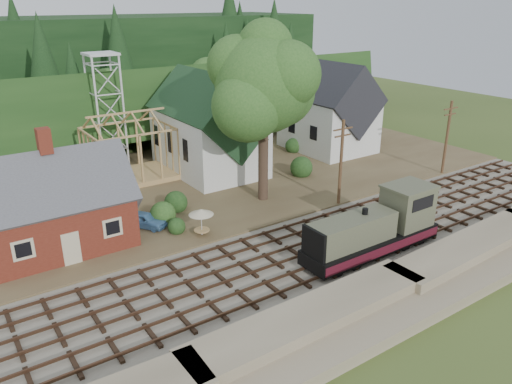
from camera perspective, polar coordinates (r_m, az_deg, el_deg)
ground at (r=38.23m, az=7.04°, el=-6.42°), size 140.00×140.00×0.00m
embankment at (r=33.28m, az=16.89°, el=-11.82°), size 64.00×5.00×1.60m
railroad_bed at (r=38.19m, az=7.04°, el=-6.32°), size 64.00×11.00×0.16m
village_flat at (r=51.79m, az=-6.13°, el=1.38°), size 64.00×26.00×0.30m
hillside at (r=73.01m, az=-15.27°, el=6.51°), size 70.00×28.96×12.74m
ridge at (r=87.94m, az=-18.89°, el=8.54°), size 80.00×20.00×12.00m
depot at (r=39.45m, az=-21.99°, el=-1.85°), size 10.80×7.41×9.00m
church at (r=52.67m, az=-5.30°, el=7.47°), size 8.40×15.17×13.00m
farmhouse at (r=61.42m, az=8.30°, el=9.02°), size 8.40×10.80×10.60m
timber_frame at (r=52.02m, az=-14.22°, el=4.54°), size 8.20×6.20×6.99m
lattice_tower at (r=56.19m, az=-17.10°, el=12.55°), size 3.20×3.20×12.12m
big_tree at (r=43.77m, az=0.99°, el=11.47°), size 10.90×8.40×14.70m
telegraph_pole_near at (r=44.56m, az=9.69°, el=3.44°), size 2.20×0.28×8.00m
telegraph_pole_far at (r=55.73m, az=20.99°, el=5.92°), size 2.20×0.28×8.00m
locomotive at (r=37.36m, az=13.64°, el=-4.09°), size 11.39×2.85×4.57m
car_blue at (r=41.41m, az=-12.62°, el=-3.10°), size 3.42×3.92×1.28m
car_red at (r=65.55m, az=12.25°, el=6.01°), size 4.83×2.42×1.31m
patio_set at (r=38.85m, az=-6.30°, el=-2.41°), size 1.95×1.95×2.17m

